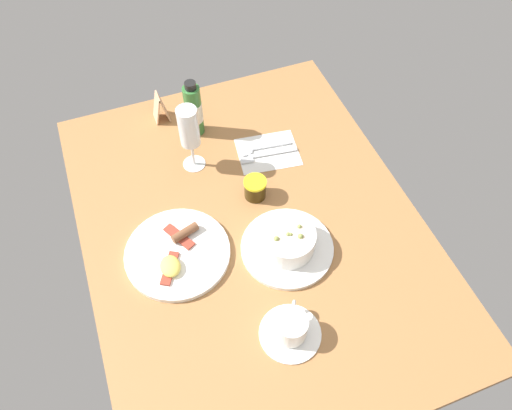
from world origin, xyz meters
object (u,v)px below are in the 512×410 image
wine_glass (189,130)px  sauce_bottle_green (194,110)px  jam_jar (255,188)px  breakfast_plate (177,253)px  cutlery_setting (266,152)px  coffee_cup (291,328)px  porridge_bowl (288,242)px  menu_card (160,107)px

wine_glass → sauce_bottle_green: (12.12, -4.23, -5.25)cm
jam_jar → breakfast_plate: jam_jar is taller
cutlery_setting → coffee_cup: size_ratio=1.35×
cutlery_setting → coffee_cup: (-51.87, 14.60, 2.74)cm
porridge_bowl → cutlery_setting: (31.60, -6.87, -2.91)cm
wine_glass → sauce_bottle_green: wine_glass is taller
porridge_bowl → coffee_cup: (-20.27, 7.73, -0.17)cm
coffee_cup → cutlery_setting: bearing=-15.7°
cutlery_setting → breakfast_plate: bearing=126.1°
cutlery_setting → menu_card: menu_card is taller
sauce_bottle_green → breakfast_plate: sauce_bottle_green is taller
porridge_bowl → cutlery_setting: 32.47cm
porridge_bowl → sauce_bottle_green: (46.80, 9.41, 5.15)cm
sauce_bottle_green → menu_card: bearing=42.9°
breakfast_plate → cutlery_setting: bearing=-53.9°
porridge_bowl → sauce_bottle_green: 48.01cm
wine_glass → coffee_cup: bearing=-173.9°
cutlery_setting → breakfast_plate: (-23.78, 32.66, 0.64)cm
wine_glass → breakfast_plate: 32.08cm
coffee_cup → wine_glass: wine_glass is taller
cutlery_setting → breakfast_plate: breakfast_plate is taller
breakfast_plate → wine_glass: bearing=-24.3°
cutlery_setting → jam_jar: jam_jar is taller
porridge_bowl → sauce_bottle_green: size_ratio=1.26×
porridge_bowl → coffee_cup: bearing=159.1°
wine_glass → jam_jar: (-16.28, -12.12, -10.54)cm
wine_glass → menu_card: size_ratio=2.27×
porridge_bowl → breakfast_plate: (7.82, 25.79, -2.26)cm
coffee_cup → breakfast_plate: size_ratio=0.54×
cutlery_setting → sauce_bottle_green: bearing=47.0°
coffee_cup → sauce_bottle_green: sauce_bottle_green is taller
sauce_bottle_green → cutlery_setting: bearing=-133.0°
wine_glass → jam_jar: size_ratio=3.39×
porridge_bowl → wine_glass: 38.69cm
wine_glass → jam_jar: wine_glass is taller
porridge_bowl → wine_glass: bearing=21.5°
breakfast_plate → menu_card: (47.77, -8.20, 3.54)cm
porridge_bowl → jam_jar: size_ratio=3.80×
coffee_cup → menu_card: menu_card is taller
jam_jar → menu_card: menu_card is taller
cutlery_setting → wine_glass: wine_glass is taller
coffee_cup → sauce_bottle_green: (67.06, 1.69, 5.32)cm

